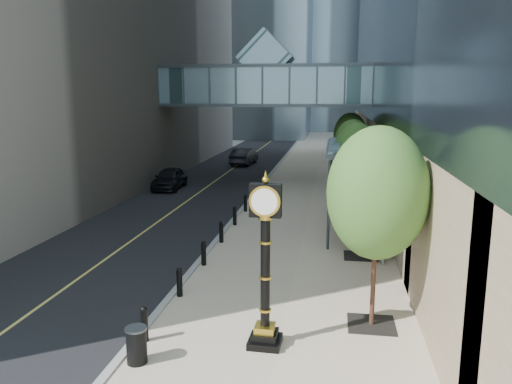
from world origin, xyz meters
TOP-DOWN VIEW (x-y plane):
  - ground at (0.00, 0.00)m, footprint 320.00×320.00m
  - road at (-7.00, 40.00)m, footprint 8.00×180.00m
  - sidewalk at (1.00, 40.00)m, footprint 8.00×180.00m
  - curb at (-3.00, 40.00)m, footprint 0.25×180.00m
  - skywalk at (-3.00, 28.00)m, footprint 17.00×4.20m
  - entrance_canopy at (3.48, 14.00)m, footprint 3.00×8.00m
  - bollard_row at (-2.70, 9.00)m, footprint 0.20×16.20m
  - street_trees at (3.60, 15.13)m, footprint 2.88×28.75m
  - street_clock at (0.63, 1.29)m, footprint 0.91×0.91m
  - trash_bin at (-2.47, -0.12)m, footprint 0.69×0.69m
  - pedestrian at (4.25, 8.61)m, footprint 0.75×0.54m
  - car_near at (-9.52, 23.55)m, footprint 2.04×4.65m
  - car_far at (-6.44, 37.34)m, footprint 2.13×5.10m

SIDE VIEW (x-z plane):
  - ground at x=0.00m, z-range 0.00..0.00m
  - road at x=-7.00m, z-range 0.00..0.02m
  - sidewalk at x=1.00m, z-range 0.00..0.06m
  - curb at x=-3.00m, z-range 0.00..0.07m
  - bollard_row at x=-2.70m, z-range 0.06..0.96m
  - trash_bin at x=-2.47m, z-range 0.06..0.96m
  - car_near at x=-9.52m, z-range 0.02..1.58m
  - car_far at x=-6.44m, z-range 0.02..1.66m
  - pedestrian at x=4.25m, z-range 0.06..1.99m
  - street_clock at x=0.63m, z-range -0.25..4.43m
  - street_trees at x=3.60m, z-range 0.78..6.69m
  - entrance_canopy at x=3.48m, z-range 2.00..6.38m
  - skywalk at x=-3.00m, z-range 4.81..10.61m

